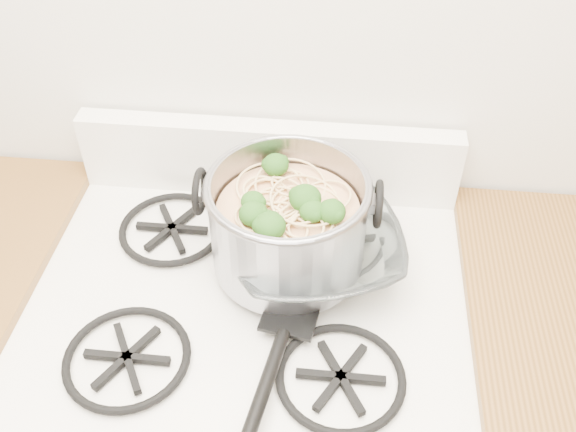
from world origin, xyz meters
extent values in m
cube|color=white|center=(0.00, 1.27, 0.88)|extent=(0.76, 0.65, 0.04)
cube|color=black|center=(0.00, 1.27, 0.91)|extent=(0.60, 0.56, 0.02)
cube|color=silver|center=(-0.51, 1.27, 0.44)|extent=(0.25, 0.65, 0.88)
cylinder|color=#93939B|center=(0.06, 1.34, 1.01)|extent=(0.27, 0.27, 0.18)
torus|color=#93939B|center=(0.06, 1.34, 1.10)|extent=(0.28, 0.28, 0.01)
torus|color=black|center=(-0.09, 1.34, 1.07)|extent=(0.01, 0.08, 0.08)
torus|color=black|center=(0.21, 1.34, 1.07)|extent=(0.01, 0.08, 0.08)
cylinder|color=tan|center=(0.06, 1.34, 0.99)|extent=(0.24, 0.24, 0.13)
sphere|color=#235015|center=(0.06, 1.34, 1.07)|extent=(0.04, 0.04, 0.04)
sphere|color=#235015|center=(0.06, 1.34, 1.07)|extent=(0.04, 0.04, 0.04)
sphere|color=#235015|center=(0.06, 1.34, 1.07)|extent=(0.04, 0.04, 0.04)
sphere|color=#235015|center=(0.06, 1.34, 1.07)|extent=(0.04, 0.04, 0.04)
sphere|color=#235015|center=(0.06, 1.34, 1.07)|extent=(0.04, 0.04, 0.04)
sphere|color=#235015|center=(0.06, 1.34, 1.07)|extent=(0.04, 0.04, 0.04)
sphere|color=#235015|center=(0.06, 1.34, 1.07)|extent=(0.04, 0.04, 0.04)
sphere|color=#235015|center=(0.06, 1.34, 1.07)|extent=(0.04, 0.04, 0.04)
sphere|color=#235015|center=(0.06, 1.34, 1.07)|extent=(0.04, 0.04, 0.04)
sphere|color=#235015|center=(0.06, 1.34, 1.07)|extent=(0.04, 0.04, 0.04)
imported|color=white|center=(0.11, 1.35, 0.94)|extent=(0.15, 0.15, 0.03)
camera|label=1|loc=(0.15, 0.55, 1.77)|focal=40.00mm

